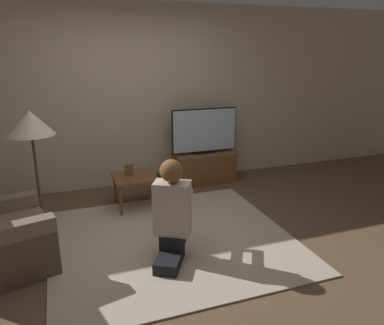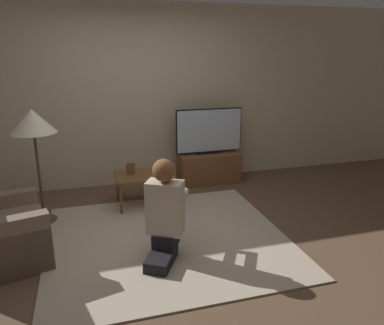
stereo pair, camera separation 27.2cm
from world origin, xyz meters
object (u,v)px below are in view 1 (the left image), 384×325
coffee_table (143,179)px  floor_lamp (31,127)px  person_kneeling (172,209)px  tv (204,131)px

coffee_table → floor_lamp: bearing=-172.0°
floor_lamp → coffee_table: bearing=8.0°
floor_lamp → person_kneeling: size_ratio=1.35×
coffee_table → tv: bearing=29.0°
tv → person_kneeling: tv is taller
tv → coffee_table: tv is taller
coffee_table → floor_lamp: size_ratio=0.55×
tv → coffee_table: bearing=-151.0°
floor_lamp → person_kneeling: bearing=-44.3°
tv → coffee_table: 1.31m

